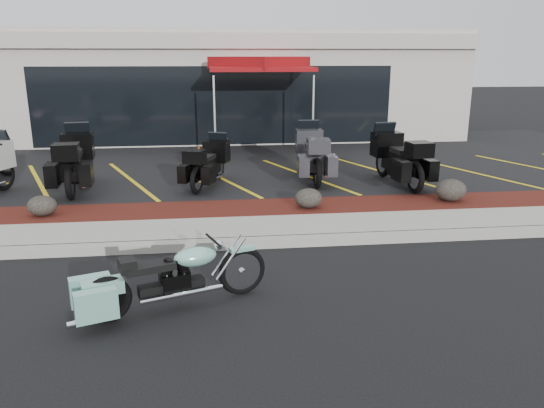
{
  "coord_description": "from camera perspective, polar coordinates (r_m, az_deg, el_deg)",
  "views": [
    {
      "loc": [
        -0.23,
        -7.56,
        3.15
      ],
      "look_at": [
        0.81,
        1.2,
        0.66
      ],
      "focal_mm": 35.0,
      "sensor_mm": 36.0,
      "label": 1
    }
  ],
  "objects": [
    {
      "name": "mulch_bed",
      "position": [
        10.81,
        -5.26,
        -0.83
      ],
      "size": [
        24.0,
        1.2,
        0.16
      ],
      "primitive_type": "cube",
      "color": "#39130D",
      "rests_on": "ground"
    },
    {
      "name": "touring_black_mid",
      "position": [
        13.2,
        -5.79,
        5.16
      ],
      "size": [
        1.45,
        2.19,
        1.19
      ],
      "primitive_type": null,
      "rotation": [
        0.0,
        0.0,
        1.21
      ],
      "color": "black",
      "rests_on": "upper_lot"
    },
    {
      "name": "ground",
      "position": [
        8.2,
        -4.68,
        -6.93
      ],
      "size": [
        90.0,
        90.0,
        0.0
      ],
      "primitive_type": "plane",
      "color": "black",
      "rests_on": "ground"
    },
    {
      "name": "popup_canopy",
      "position": [
        17.41,
        -1.37,
        14.69
      ],
      "size": [
        3.29,
        3.29,
        2.95
      ],
      "rotation": [
        0.0,
        0.0,
        0.01
      ],
      "color": "silver",
      "rests_on": "upper_lot"
    },
    {
      "name": "boulder_mid",
      "position": [
        10.74,
        3.93,
        0.63
      ],
      "size": [
        0.56,
        0.47,
        0.4
      ],
      "primitive_type": "ellipsoid",
      "color": "black",
      "rests_on": "mulch_bed"
    },
    {
      "name": "sidewalk",
      "position": [
        9.67,
        -5.06,
        -2.87
      ],
      "size": [
        24.0,
        1.2,
        0.15
      ],
      "primitive_type": "cube",
      "color": "gray",
      "rests_on": "ground"
    },
    {
      "name": "touring_black_front",
      "position": [
        13.77,
        -20.02,
        5.3
      ],
      "size": [
        1.2,
        2.59,
        1.46
      ],
      "primitive_type": null,
      "rotation": [
        0.0,
        0.0,
        1.67
      ],
      "color": "black",
      "rests_on": "upper_lot"
    },
    {
      "name": "touring_white",
      "position": [
        13.49,
        -27.2,
        4.19
      ],
      "size": [
        1.79,
        2.59,
        1.41
      ],
      "primitive_type": null,
      "rotation": [
        0.0,
        0.0,
        1.17
      ],
      "color": "silver",
      "rests_on": "upper_lot"
    },
    {
      "name": "touring_grey",
      "position": [
        13.97,
        3.89,
        6.21
      ],
      "size": [
        1.05,
        2.44,
        1.39
      ],
      "primitive_type": null,
      "rotation": [
        0.0,
        0.0,
        1.51
      ],
      "color": "#303035",
      "rests_on": "upper_lot"
    },
    {
      "name": "touring_black_rear",
      "position": [
        13.7,
        11.94,
        5.73
      ],
      "size": [
        1.15,
        2.48,
        1.4
      ],
      "primitive_type": null,
      "rotation": [
        0.0,
        0.0,
        1.67
      ],
      "color": "black",
      "rests_on": "upper_lot"
    },
    {
      "name": "traffic_cone",
      "position": [
        15.67,
        -7.85,
        5.45
      ],
      "size": [
        0.44,
        0.44,
        0.48
      ],
      "primitive_type": "cone",
      "rotation": [
        0.0,
        0.0,
        0.39
      ],
      "color": "#FD4D08",
      "rests_on": "upper_lot"
    },
    {
      "name": "boulder_right",
      "position": [
        11.84,
        18.67,
        1.43
      ],
      "size": [
        0.66,
        0.55,
        0.47
      ],
      "primitive_type": "ellipsoid",
      "color": "black",
      "rests_on": "mulch_bed"
    },
    {
      "name": "boulder_left",
      "position": [
        11.1,
        -23.5,
        -0.17
      ],
      "size": [
        0.56,
        0.46,
        0.39
      ],
      "primitive_type": "ellipsoid",
      "color": "black",
      "rests_on": "mulch_bed"
    },
    {
      "name": "upper_lot",
      "position": [
        16.06,
        -5.83,
        4.62
      ],
      "size": [
        26.0,
        9.6,
        0.15
      ],
      "primitive_type": "cube",
      "color": "black",
      "rests_on": "ground"
    },
    {
      "name": "curb",
      "position": [
        9.01,
        -4.91,
        -4.29
      ],
      "size": [
        24.0,
        0.25,
        0.15
      ],
      "primitive_type": "cube",
      "color": "gray",
      "rests_on": "ground"
    },
    {
      "name": "hero_cruiser",
      "position": [
        7.17,
        -3.25,
        -6.48
      ],
      "size": [
        2.58,
        1.44,
        0.88
      ],
      "primitive_type": null,
      "rotation": [
        0.0,
        0.0,
        0.34
      ],
      "color": "#7BBFAA",
      "rests_on": "ground"
    },
    {
      "name": "dealership_building",
      "position": [
        22.06,
        -6.3,
        12.68
      ],
      "size": [
        18.0,
        8.16,
        4.0
      ],
      "color": "#A7A197",
      "rests_on": "ground"
    }
  ]
}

